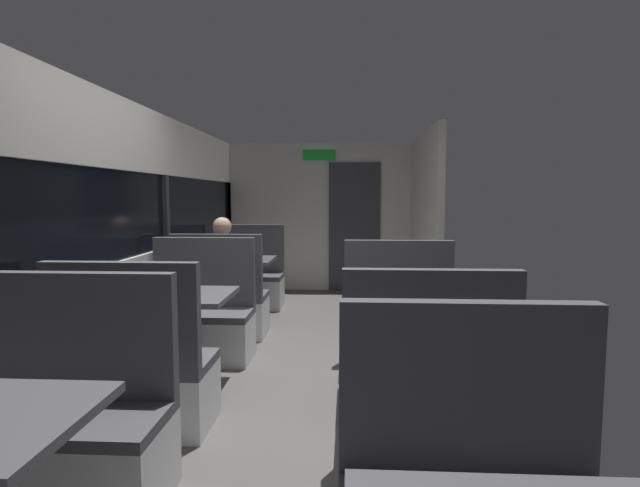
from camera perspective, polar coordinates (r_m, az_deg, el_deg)
name	(u,v)px	position (r m, az deg, el deg)	size (l,w,h in m)	color
ground_plane	(288,393)	(3.96, -3.69, -16.73)	(3.30, 9.20, 0.02)	#514F4C
carriage_window_panel_left	(96,246)	(4.12, -24.24, -0.27)	(0.09, 8.48, 2.30)	beige
carriage_end_bulkhead	(323,218)	(7.85, 0.37, 2.91)	(2.90, 0.11, 2.30)	beige
carriage_aisle_panel_right	(424,222)	(6.72, 11.79, 2.48)	(0.08, 2.40, 2.30)	beige
bench_near_window_facing_entry	(70,435)	(2.86, -26.67, -18.95)	(0.95, 0.50, 1.10)	silver
dining_table_mid_window	(172,306)	(4.02, -16.51, -6.91)	(0.90, 0.70, 0.74)	#9E9EA3
bench_mid_window_facing_end	(135,379)	(3.48, -20.37, -14.30)	(0.95, 0.50, 1.10)	silver
bench_mid_window_facing_entry	(200,323)	(4.74, -13.53, -8.83)	(0.95, 0.50, 1.10)	silver
dining_table_far_window	(235,267)	(6.05, -9.66, -2.66)	(0.90, 0.70, 0.74)	#9E9EA3
bench_far_window_facing_end	(221,305)	(5.44, -11.26, -6.94)	(0.95, 0.50, 1.10)	silver
bench_far_window_facing_entry	(247,283)	(6.77, -8.30, -4.44)	(0.95, 0.50, 1.10)	silver
dining_table_rear_aisle	(410,316)	(3.62, 10.30, -8.13)	(0.90, 0.70, 0.74)	#9E9EA3
bench_rear_aisle_facing_end	(425,398)	(3.06, 11.87, -16.89)	(0.95, 0.50, 1.10)	silver
bench_rear_aisle_facing_entry	(400,332)	(4.37, 9.09, -9.95)	(0.95, 0.50, 1.10)	silver
seated_passenger	(222,285)	(5.46, -11.11, -4.64)	(0.47, 0.55, 1.26)	#26262D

